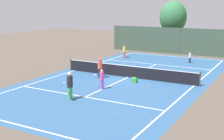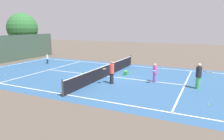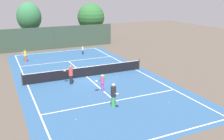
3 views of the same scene
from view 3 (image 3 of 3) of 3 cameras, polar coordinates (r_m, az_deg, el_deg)
ground_plane at (r=24.75m, az=-5.75°, el=-1.48°), size 80.00×80.00×0.00m
court_surface at (r=24.75m, az=-5.75°, el=-1.48°), size 13.00×25.00×0.01m
tennis_net at (r=24.59m, az=-5.79°, el=-0.35°), size 11.90×0.10×1.10m
perimeter_fence at (r=37.53m, az=-12.99°, el=7.02°), size 18.00×0.12×3.20m
tree_0 at (r=41.58m, az=-18.12°, el=11.25°), size 3.68×3.58×6.48m
tree_1 at (r=42.68m, az=-4.74°, el=11.73°), size 4.42×4.42×6.18m
player_0 at (r=31.51m, az=-18.88°, el=3.14°), size 0.66×0.86×1.47m
player_1 at (r=20.78m, az=-2.20°, el=-2.87°), size 0.89×0.43×1.44m
player_2 at (r=17.87m, az=0.33°, el=-5.66°), size 0.38×0.95×1.77m
player_3 at (r=22.68m, az=-9.25°, el=-1.01°), size 0.86×0.79×1.70m
player_4 at (r=33.73m, az=-6.59°, el=4.48°), size 0.24×0.24×1.13m
ball_crate at (r=23.90m, az=-2.11°, el=-1.62°), size 0.44×0.32×0.43m
tennis_ball_0 at (r=16.69m, az=-8.15°, el=-10.91°), size 0.07×0.07×0.07m
tennis_ball_1 at (r=31.79m, az=-16.64°, el=2.10°), size 0.07×0.07×0.07m
tennis_ball_2 at (r=18.95m, az=1.22°, el=-7.21°), size 0.07×0.07×0.07m
tennis_ball_3 at (r=28.22m, az=-0.34°, el=0.99°), size 0.07×0.07×0.07m
tennis_ball_4 at (r=24.20m, az=1.28°, el=-1.74°), size 0.07×0.07×0.07m
tennis_ball_5 at (r=20.62m, az=16.61°, el=-5.89°), size 0.07×0.07×0.07m
tennis_ball_6 at (r=24.71m, az=-13.33°, el=-1.82°), size 0.07×0.07×0.07m
tennis_ball_7 at (r=19.35m, az=12.62°, el=-7.11°), size 0.07×0.07×0.07m
tennis_ball_8 at (r=35.31m, az=-2.60°, el=4.23°), size 0.07×0.07×0.07m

